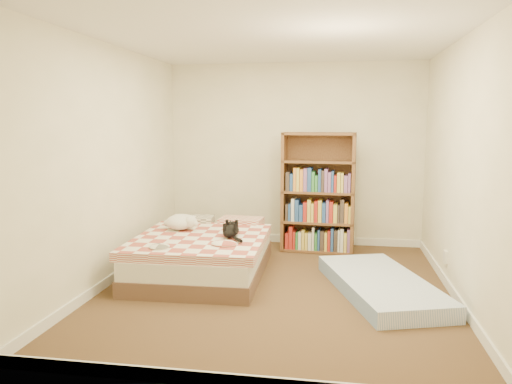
% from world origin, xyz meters
% --- Properties ---
extents(room, '(3.51, 4.01, 2.51)m').
position_xyz_m(room, '(0.00, 0.00, 1.20)').
color(room, '#4B2C20').
rests_on(room, ground).
extents(bed, '(1.44, 1.94, 0.51)m').
position_xyz_m(bed, '(-0.87, 0.40, 0.23)').
color(bed, brown).
rests_on(bed, room).
extents(bookshelf, '(0.96, 0.37, 1.57)m').
position_xyz_m(bookshelf, '(0.35, 1.59, 0.57)').
color(bookshelf, '#532C1C').
rests_on(bookshelf, room).
extents(floor_mattress, '(1.29, 1.91, 0.16)m').
position_xyz_m(floor_mattress, '(1.05, 0.03, 0.08)').
color(floor_mattress, '#7D9DD1').
rests_on(floor_mattress, room).
extents(black_cat, '(0.23, 0.62, 0.14)m').
position_xyz_m(black_cat, '(-0.53, 0.32, 0.52)').
color(black_cat, black).
rests_on(black_cat, bed).
extents(white_dog, '(0.45, 0.47, 0.18)m').
position_xyz_m(white_dog, '(-1.18, 0.54, 0.55)').
color(white_dog, white).
rests_on(white_dog, bed).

